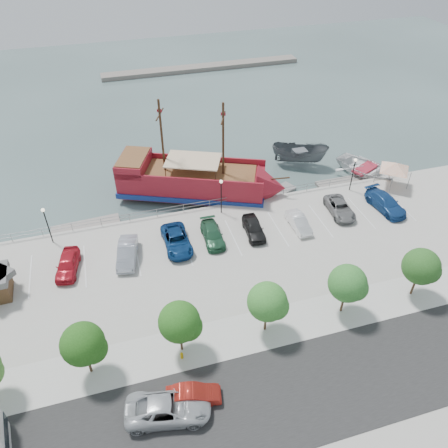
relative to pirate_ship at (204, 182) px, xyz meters
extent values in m
plane|color=#40514E|center=(0.68, -11.39, -2.11)|extent=(160.00, 160.00, 0.00)
cube|color=black|center=(0.68, -27.39, -1.10)|extent=(100.00, 8.00, 0.04)
cube|color=beige|center=(0.68, -21.39, -1.10)|extent=(100.00, 4.00, 0.05)
cylinder|color=gray|center=(0.68, -3.59, -0.16)|extent=(50.00, 0.06, 0.06)
cylinder|color=gray|center=(0.68, -3.59, -0.56)|extent=(50.00, 0.06, 0.06)
cube|color=slate|center=(10.68, 43.61, -1.71)|extent=(40.00, 3.00, 0.80)
cube|color=maroon|center=(-1.33, 0.57, -0.10)|extent=(17.67, 11.60, 2.76)
cube|color=navy|center=(-1.33, 0.57, -1.00)|extent=(18.09, 12.02, 0.64)
cone|color=maroon|center=(7.24, -3.13, -0.10)|extent=(5.13, 6.02, 5.09)
cube|color=maroon|center=(-7.65, 3.31, 2.02)|extent=(5.02, 6.13, 1.48)
cube|color=brown|center=(-7.65, 3.31, 2.82)|extent=(4.66, 5.65, 0.13)
cube|color=brown|center=(-0.84, 0.36, 1.33)|extent=(14.50, 9.76, 0.16)
cube|color=maroon|center=(-0.31, 2.91, 1.65)|extent=(15.65, 6.93, 0.74)
cube|color=maroon|center=(-2.34, -1.76, 1.65)|extent=(15.65, 6.93, 0.74)
cylinder|color=#382111|center=(2.08, -0.90, 5.63)|extent=(0.33, 0.33, 8.69)
cylinder|color=#382111|center=(-4.24, 1.84, 5.63)|extent=(0.33, 0.33, 8.69)
cylinder|color=#382111|center=(2.08, -0.90, 8.28)|extent=(1.40, 2.98, 0.15)
cylinder|color=#382111|center=(-4.24, 1.84, 8.28)|extent=(1.40, 2.98, 0.15)
cube|color=beige|center=(-1.13, 0.49, 2.87)|extent=(7.24, 6.14, 0.13)
cylinder|color=#382111|center=(7.92, -3.43, 1.17)|extent=(2.49, 1.20, 0.63)
imported|color=#505559|center=(13.97, 3.72, -0.68)|extent=(7.85, 5.84, 2.86)
imported|color=white|center=(21.10, -1.14, -1.30)|extent=(8.42, 9.47, 1.62)
cube|color=gray|center=(-14.05, -2.19, -1.90)|extent=(7.47, 2.53, 0.42)
cube|color=gray|center=(8.03, -2.19, -1.93)|extent=(6.53, 4.28, 0.36)
cube|color=gray|center=(17.48, -2.19, -1.92)|extent=(6.92, 1.99, 0.40)
cylinder|color=slate|center=(20.37, -4.26, 0.04)|extent=(0.08, 0.08, 2.30)
cylinder|color=slate|center=(23.07, -3.92, 0.04)|extent=(0.08, 0.08, 2.30)
cylinder|color=slate|center=(20.71, -6.96, 0.04)|extent=(0.08, 0.08, 2.30)
cylinder|color=slate|center=(23.41, -6.62, 0.04)|extent=(0.08, 0.08, 2.30)
pyramid|color=white|center=(21.89, -5.44, 2.08)|extent=(4.91, 4.91, 0.94)
imported|color=#B0B4B8|center=(-9.31, -26.41, -0.29)|extent=(6.29, 3.76, 1.64)
imported|color=#B0241A|center=(-7.39, -25.81, -0.46)|extent=(4.14, 2.12, 1.30)
cylinder|color=#C09605|center=(-7.49, -22.19, -0.84)|extent=(0.22, 0.22, 0.54)
sphere|color=#C09605|center=(-7.49, -22.19, -0.55)|extent=(0.24, 0.24, 0.24)
cylinder|color=black|center=(-17.32, -4.89, 0.89)|extent=(0.12, 0.12, 4.00)
sphere|color=#FFF2CC|center=(-17.32, -4.89, 2.99)|extent=(0.36, 0.36, 0.36)
cylinder|color=black|center=(0.68, -4.89, 0.89)|extent=(0.12, 0.12, 4.00)
sphere|color=#FFF2CC|center=(0.68, -4.89, 2.99)|extent=(0.36, 0.36, 0.36)
cylinder|color=black|center=(16.68, -4.89, 0.89)|extent=(0.12, 0.12, 4.00)
sphere|color=#FFF2CC|center=(16.68, -4.89, 2.99)|extent=(0.36, 0.36, 0.36)
cylinder|color=#473321|center=(-14.32, -21.39, -0.01)|extent=(0.20, 0.20, 2.20)
sphere|color=#1F4D15|center=(-14.32, -21.39, 2.29)|extent=(3.20, 3.20, 3.20)
sphere|color=#1F4D15|center=(-13.72, -21.69, 1.89)|extent=(2.20, 2.20, 2.20)
cylinder|color=#473321|center=(-7.32, -21.39, -0.01)|extent=(0.20, 0.20, 2.20)
sphere|color=#225618|center=(-7.32, -21.39, 2.29)|extent=(3.20, 3.20, 3.20)
sphere|color=#225618|center=(-6.72, -21.69, 1.89)|extent=(2.20, 2.20, 2.20)
cylinder|color=#473321|center=(-0.32, -21.39, -0.01)|extent=(0.20, 0.20, 2.20)
sphere|color=#317029|center=(-0.32, -21.39, 2.29)|extent=(3.20, 3.20, 3.20)
sphere|color=#317029|center=(0.28, -21.69, 1.89)|extent=(2.20, 2.20, 2.20)
cylinder|color=#473321|center=(6.68, -21.39, -0.01)|extent=(0.20, 0.20, 2.20)
sphere|color=#2C6728|center=(6.68, -21.39, 2.29)|extent=(3.20, 3.20, 3.20)
sphere|color=#2C6728|center=(7.28, -21.69, 1.89)|extent=(2.20, 2.20, 2.20)
cylinder|color=#473321|center=(13.68, -21.39, -0.01)|extent=(0.20, 0.20, 2.20)
sphere|color=#244F1C|center=(13.68, -21.39, 2.29)|extent=(3.20, 3.20, 3.20)
sphere|color=#244F1C|center=(14.28, -21.69, 1.89)|extent=(2.20, 2.20, 2.20)
imported|color=red|center=(-15.78, -9.60, -0.33)|extent=(2.66, 4.85, 1.56)
imported|color=#A0A5B2|center=(-10.19, -9.59, -0.31)|extent=(2.66, 5.12, 1.61)
imported|color=navy|center=(-5.20, -9.11, -0.35)|extent=(2.62, 5.53, 1.53)
imported|color=#285D3D|center=(-1.48, -9.14, -0.42)|extent=(2.08, 4.81, 1.38)
imported|color=black|center=(2.92, -9.39, -0.35)|extent=(2.11, 4.57, 1.52)
imported|color=white|center=(7.84, -9.77, -0.42)|extent=(1.56, 4.21, 1.38)
imported|color=slate|center=(13.27, -8.70, -0.43)|extent=(2.74, 5.14, 1.37)
imported|color=navy|center=(18.57, -9.40, -0.31)|extent=(2.91, 5.79, 1.61)
camera|label=1|loc=(-10.00, -42.40, 28.23)|focal=35.00mm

